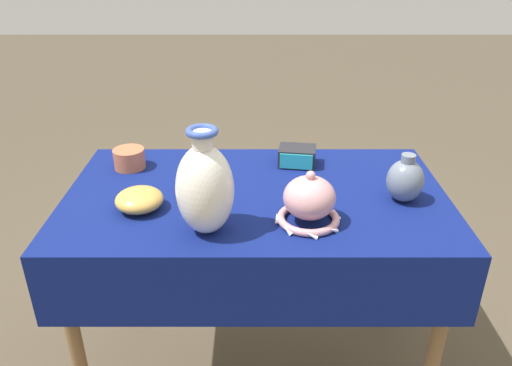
{
  "coord_description": "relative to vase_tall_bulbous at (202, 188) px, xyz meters",
  "views": [
    {
      "loc": [
        0.0,
        -1.39,
        1.53
      ],
      "look_at": [
        0.01,
        -0.16,
        0.91
      ],
      "focal_mm": 35.0,
      "sensor_mm": 36.0,
      "label": 1
    }
  ],
  "objects": [
    {
      "name": "jar_round_slate",
      "position": [
        0.58,
        0.17,
        -0.06
      ],
      "size": [
        0.11,
        0.11,
        0.15
      ],
      "color": "slate",
      "rests_on": "display_table"
    },
    {
      "name": "bowl_shallow_ochre",
      "position": [
        -0.21,
        0.12,
        -0.1
      ],
      "size": [
        0.14,
        0.14,
        0.06
      ],
      "primitive_type": "ellipsoid",
      "color": "gold",
      "rests_on": "display_table"
    },
    {
      "name": "bowl_shallow_porcelain",
      "position": [
        -0.04,
        0.22,
        -0.1
      ],
      "size": [
        0.13,
        0.13,
        0.07
      ],
      "primitive_type": "ellipsoid",
      "color": "white",
      "rests_on": "display_table"
    },
    {
      "name": "vase_tall_bulbous",
      "position": [
        0.0,
        0.0,
        0.0
      ],
      "size": [
        0.16,
        0.16,
        0.3
      ],
      "color": "white",
      "rests_on": "display_table"
    },
    {
      "name": "pot_squat_terracotta",
      "position": [
        -0.3,
        0.41,
        -0.1
      ],
      "size": [
        0.11,
        0.11,
        0.07
      ],
      "primitive_type": "cylinder",
      "color": "#BC6642",
      "rests_on": "display_table"
    },
    {
      "name": "vase_dome_bell",
      "position": [
        0.28,
        0.05,
        -0.07
      ],
      "size": [
        0.19,
        0.19,
        0.16
      ],
      "color": "#D19399",
      "rests_on": "display_table"
    },
    {
      "name": "display_table",
      "position": [
        0.13,
        0.21,
        -0.22
      ],
      "size": [
        1.19,
        0.7,
        0.79
      ],
      "color": "olive",
      "rests_on": "ground_plane"
    },
    {
      "name": "mosaic_tile_box",
      "position": [
        0.28,
        0.43,
        -0.1
      ],
      "size": [
        0.14,
        0.11,
        0.06
      ],
      "rotation": [
        0.0,
        0.0,
        -0.14
      ],
      "color": "#232328",
      "rests_on": "display_table"
    }
  ]
}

